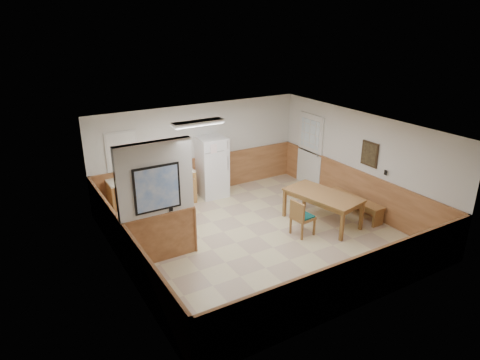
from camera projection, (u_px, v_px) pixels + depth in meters
ground at (258, 236)px, 9.68m from camera, size 6.00×6.00×0.00m
ceiling at (260, 128)px, 8.77m from camera, size 6.00×6.00×0.02m
back_wall at (199, 150)px, 11.63m from camera, size 6.00×0.02×2.50m
right_wall at (360, 162)px, 10.65m from camera, size 0.02×6.00×2.50m
left_wall at (122, 216)px, 7.80m from camera, size 0.02×6.00×2.50m
wainscot_back at (200, 176)px, 11.89m from camera, size 6.00×0.04×1.00m
wainscot_right at (357, 190)px, 10.91m from camera, size 0.04×6.00×1.00m
wainscot_left at (127, 252)px, 8.08m from camera, size 0.04×6.00×1.00m
partition_wall at (157, 204)px, 8.32m from camera, size 1.50×0.20×2.50m
kitchen_counter at (163, 189)px, 11.09m from camera, size 2.20×0.61×1.00m
exterior_door at (310, 150)px, 12.23m from camera, size 0.07×1.02×2.15m
kitchen_window at (122, 151)px, 10.51m from camera, size 0.80×0.04×1.00m
wall_painting at (370, 154)px, 10.28m from camera, size 0.04×0.50×0.60m
fluorescent_fixture at (198, 123)px, 9.46m from camera, size 1.20×0.30×0.09m
refrigerator at (212, 167)px, 11.58m from camera, size 0.77×0.74×1.66m
dining_table at (323, 197)px, 10.07m from camera, size 1.26×1.95×0.75m
dining_bench at (355, 202)px, 10.60m from camera, size 0.42×1.60×0.45m
dining_chair at (300, 216)px, 9.54m from camera, size 0.64×0.48×0.85m
fire_extinguisher at (186, 162)px, 11.22m from camera, size 0.12×0.12×0.40m
soap_bottle at (121, 176)px, 10.37m from camera, size 0.09×0.09×0.24m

